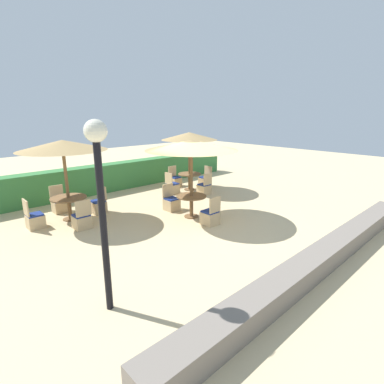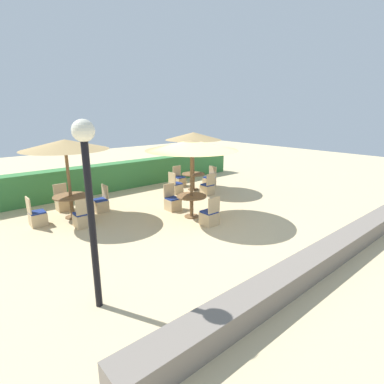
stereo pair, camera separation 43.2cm
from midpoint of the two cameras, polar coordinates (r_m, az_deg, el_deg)
The scene contains 20 objects.
ground_plane at distance 9.53m, azimuth 1.18°, elevation -5.93°, with size 40.00×40.00×0.00m, color #D1BA8C.
hedge_row at distance 13.88m, azimuth -15.61°, elevation 2.84°, with size 13.00×0.70×1.19m, color #387A3D.
stone_border at distance 7.46m, azimuth 22.14°, elevation -11.43°, with size 10.00×0.56×0.46m, color slate.
lamp_post at distance 5.07m, azimuth -19.53°, elevation 1.97°, with size 0.36×0.36×3.32m.
parasol_back_right at distance 13.08m, azimuth -1.47°, elevation 10.55°, with size 2.42×2.42×2.55m.
round_table_back_right at distance 13.34m, azimuth -1.41°, elevation 2.82°, with size 1.02×1.02×0.74m.
patio_chair_back_right_east at distance 14.07m, azimuth 1.66°, elevation 2.18°, with size 0.46×0.46×0.93m.
patio_chair_back_right_west at distance 12.85m, azimuth -4.74°, elevation 0.86°, with size 0.46×0.46×0.93m.
patio_chair_back_right_north at distance 14.11m, azimuth -4.14°, elevation 2.18°, with size 0.46×0.46×0.93m.
patio_chair_back_right_south at distance 12.68m, azimuth 1.39°, elevation 0.71°, with size 0.46×0.46×0.93m.
parasol_center at distance 9.53m, azimuth -1.43°, elevation 8.87°, with size 2.95×2.95×2.55m.
round_table_center at distance 9.90m, azimuth -1.36°, elevation -1.67°, with size 0.98×0.98×0.74m.
patio_chair_center_south at distance 9.32m, azimuth 2.17°, elevation -4.70°, with size 0.46×0.46×0.93m.
patio_chair_center_north at distance 10.70m, azimuth -5.12°, elevation -2.10°, with size 0.46×0.46×0.93m.
parasol_back_left at distance 10.19m, azimuth -24.58°, elevation 8.05°, with size 2.68×2.68×2.58m.
round_table_back_left at distance 10.52m, azimuth -23.51°, elevation -1.73°, with size 1.12×1.12×0.75m.
patio_chair_back_left_north at distance 11.52m, azimuth -24.88°, elevation -2.23°, with size 0.46×0.46×0.93m.
patio_chair_back_left_west at distance 10.31m, azimuth -28.85°, elevation -4.68°, with size 0.46×0.46×0.93m.
patio_chair_back_left_east at distance 10.95m, azimuth -18.44°, elevation -2.45°, with size 0.46×0.46×0.93m.
patio_chair_back_left_south at distance 9.67m, azimuth -21.45°, elevation -5.05°, with size 0.46×0.46×0.93m.
Camera 1 is at (-6.38, -6.20, 3.44)m, focal length 28.00 mm.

